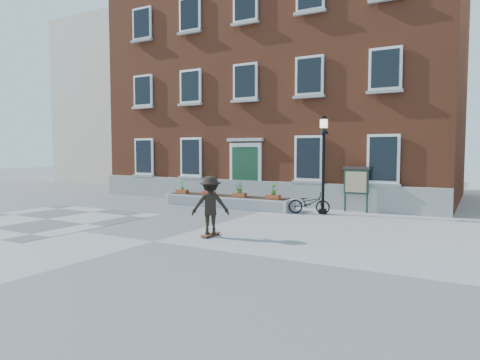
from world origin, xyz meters
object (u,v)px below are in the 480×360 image
Objects in this scene: notice_board at (356,182)px; lamp_post at (324,150)px; skateboarder at (210,205)px; bicycle at (309,203)px.

lamp_post is at bearing -132.64° from notice_board.
lamp_post is 1.99m from notice_board.
notice_board is 7.52m from skateboarder.
notice_board is 1.04× the size of skateboarder.
bicycle is at bearing -137.27° from notice_board.
lamp_post is (0.48, 0.27, 2.11)m from bicycle.
notice_board is at bearing -64.96° from bicycle.
skateboarder is (-2.45, -7.10, -0.33)m from notice_board.
bicycle is at bearing 80.62° from skateboarder.
skateboarder is at bearing -103.35° from lamp_post.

